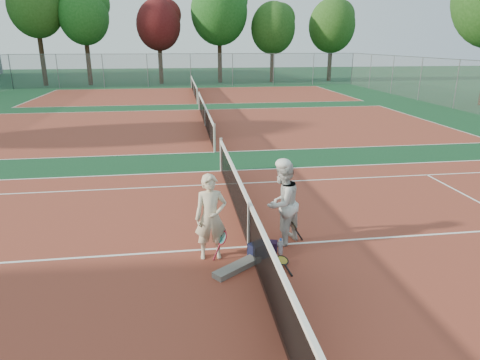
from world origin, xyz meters
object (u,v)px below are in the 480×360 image
net_main (249,224)px  racket_spare (282,262)px  player_b (282,203)px  water_bottle (280,247)px  racket_black_held (292,231)px  racket_red (223,245)px  sports_bag_navy (259,250)px  sports_bag_purple (270,247)px  player_a (211,217)px

net_main → racket_spare: (0.50, -0.82, -0.44)m
player_b → water_bottle: 0.89m
racket_black_held → racket_red: bearing=1.6°
racket_black_held → sports_bag_navy: size_ratio=1.36×
racket_black_held → net_main: bearing=-11.2°
player_b → racket_black_held: 0.66m
racket_black_held → water_bottle: size_ratio=1.73×
sports_bag_purple → water_bottle: bearing=-29.0°
net_main → racket_spare: net_main is taller
racket_spare → player_a: bearing=58.9°
net_main → racket_red: size_ratio=19.85×
racket_black_held → sports_bag_navy: (-0.81, -0.54, -0.11)m
racket_red → sports_bag_purple: 0.97m
player_a → racket_red: player_a is taller
sports_bag_navy → water_bottle: bearing=8.5°
net_main → sports_bag_navy: (0.13, -0.47, -0.36)m
player_b → racket_spare: 1.25m
net_main → sports_bag_navy: net_main is taller
player_a → racket_black_held: bearing=12.1°
net_main → racket_black_held: (0.93, 0.07, -0.25)m
net_main → racket_red: bearing=-145.6°
sports_bag_purple → net_main: bearing=142.3°
sports_bag_navy → player_b: bearing=44.5°
water_bottle → player_a: bearing=176.7°
racket_red → racket_black_held: (1.51, 0.46, -0.02)m
net_main → water_bottle: 0.79m
player_a → sports_bag_navy: bearing=-9.8°
player_b → sports_bag_navy: 1.09m
racket_spare → sports_bag_navy: (-0.38, 0.36, 0.08)m
sports_bag_purple → water_bottle: size_ratio=0.97×
sports_bag_purple → racket_black_held: bearing=33.2°
player_b → racket_spare: player_b is taller
sports_bag_navy → water_bottle: 0.45m
racket_red → racket_spare: 1.18m
net_main → racket_spare: size_ratio=18.41×
player_b → racket_red: (-1.28, -0.49, -0.60)m
racket_spare → sports_bag_navy: sports_bag_navy is taller
net_main → player_a: size_ratio=6.53×
player_b → racket_spare: bearing=37.3°
sports_bag_purple → water_bottle: (0.20, -0.11, 0.03)m
racket_black_held → racket_spare: bearing=48.9°
sports_bag_purple → racket_red: bearing=-173.9°
player_a → sports_bag_navy: size_ratio=4.42×
sports_bag_navy → racket_red: bearing=174.0°
player_a → sports_bag_navy: 1.15m
player_a → racket_red: 0.61m
player_a → racket_red: size_ratio=3.04×
racket_spare → sports_bag_navy: 0.53m
racket_black_held → water_bottle: bearing=37.1°
player_a → racket_spare: 1.59m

